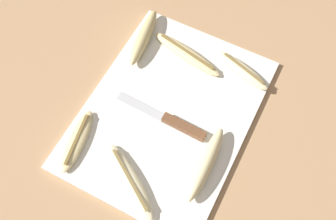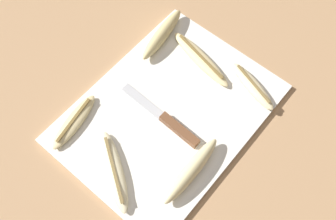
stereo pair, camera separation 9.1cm
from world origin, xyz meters
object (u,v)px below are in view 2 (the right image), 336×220
banana_ripe_center (200,59)px  banana_soft_right (191,170)px  knife (173,125)px  banana_spotted_left (162,34)px  banana_pale_long (114,171)px  banana_cream_curved (253,86)px  banana_mellow_near (74,122)px

banana_ripe_center → banana_soft_right: (-0.24, -0.16, 0.01)m
knife → banana_spotted_left: size_ratio=1.28×
banana_pale_long → banana_cream_curved: bearing=-16.4°
knife → banana_mellow_near: banana_mellow_near is taller
banana_soft_right → knife: bearing=59.2°
banana_pale_long → banana_spotted_left: 0.37m
knife → banana_spotted_left: banana_spotted_left is taller
banana_pale_long → banana_ripe_center: bearing=6.0°
banana_ripe_center → banana_mellow_near: size_ratio=1.28×
banana_spotted_left → banana_cream_curved: (0.03, -0.26, -0.01)m
knife → banana_mellow_near: bearing=130.3°
knife → banana_soft_right: 0.12m
knife → banana_ripe_center: banana_ripe_center is taller
banana_pale_long → banana_spotted_left: (0.34, 0.15, 0.01)m
banana_mellow_near → knife: bearing=-51.7°
banana_mellow_near → banana_cream_curved: bearing=-37.3°
knife → banana_pale_long: bearing=173.2°
banana_mellow_near → banana_spotted_left: banana_spotted_left is taller
banana_ripe_center → knife: bearing=-161.1°
banana_mellow_near → banana_spotted_left: size_ratio=0.89×
knife → banana_soft_right: bearing=-118.8°
knife → banana_spotted_left: bearing=48.1°
knife → banana_mellow_near: (-0.14, 0.18, 0.00)m
banana_spotted_left → banana_mellow_near: bearing=-179.6°
banana_cream_curved → knife: bearing=157.7°
knife → banana_mellow_near: size_ratio=1.44×
banana_mellow_near → banana_pale_long: size_ratio=0.88×
banana_pale_long → banana_cream_curved: 0.38m
banana_ripe_center → banana_soft_right: bearing=-145.9°
banana_mellow_near → banana_pale_long: (-0.03, -0.15, 0.00)m
banana_mellow_near → banana_cream_curved: size_ratio=1.04×
banana_spotted_left → knife: bearing=-133.9°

